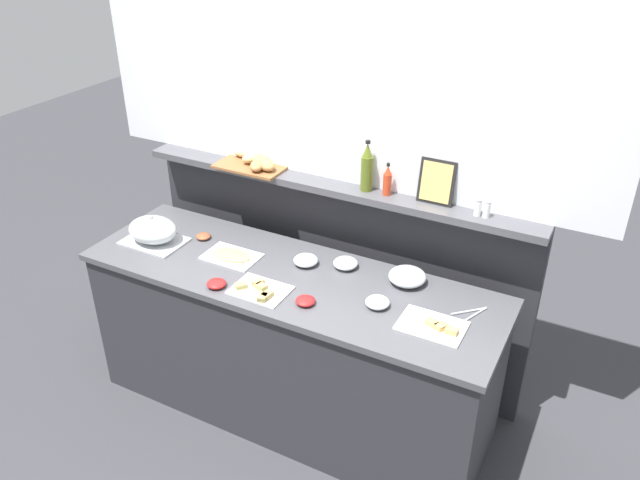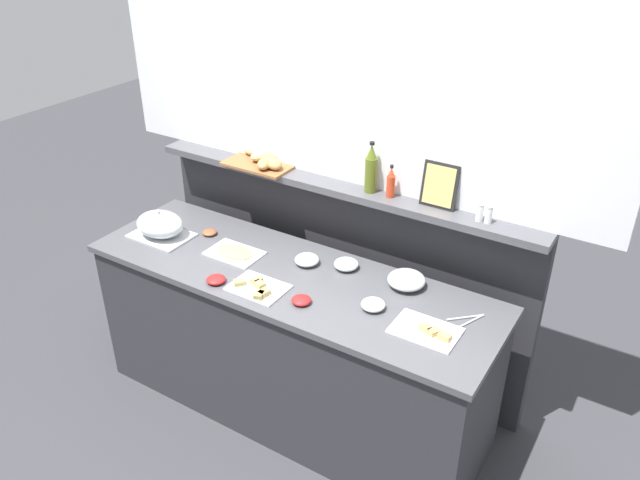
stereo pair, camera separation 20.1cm
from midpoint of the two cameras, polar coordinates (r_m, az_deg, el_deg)
ground_plane at (r=4.23m, az=3.53°, el=-9.85°), size 12.00×12.00×0.00m
buffet_counter at (r=3.54m, az=-1.00°, el=-9.35°), size 2.23×0.70×0.91m
back_ledge_unit at (r=3.79m, az=3.29°, el=-2.76°), size 2.33×0.22×1.25m
upper_wall_panel at (r=3.32m, az=4.14°, el=16.30°), size 2.93×0.08×1.35m
sandwich_platter_rear at (r=2.93m, az=11.55°, el=-7.99°), size 0.30×0.21×0.04m
sandwich_platter_side at (r=3.16m, az=-3.79°, el=-4.29°), size 0.28×0.21×0.04m
cold_cuts_platter at (r=3.46m, az=-5.99°, el=-1.16°), size 0.30×0.20×0.02m
serving_cloche at (r=3.67m, az=-12.59°, el=1.27°), size 0.34×0.24×0.17m
glass_bowl_large at (r=3.32m, az=4.10°, el=-2.23°), size 0.13×0.13×0.05m
glass_bowl_medium at (r=3.21m, az=9.52°, el=-3.62°), size 0.19×0.19×0.08m
glass_bowl_small at (r=3.35m, az=0.54°, el=-1.84°), size 0.13×0.13×0.05m
glass_bowl_extra at (r=3.03m, az=6.67°, el=-5.82°), size 0.12×0.12×0.05m
condiment_bowl_cream at (r=3.23m, az=-7.53°, el=-3.55°), size 0.10×0.10×0.03m
condiment_bowl_teal at (r=3.05m, az=0.21°, el=-5.43°), size 0.10×0.10×0.03m
condiment_bowl_red at (r=3.67m, az=-8.30°, el=0.66°), size 0.08×0.08×0.03m
serving_tongs at (r=3.05m, az=14.98°, el=-6.91°), size 0.14×0.18×0.01m
hot_sauce_bottle at (r=3.30m, az=8.10°, el=5.03°), size 0.04×0.04×0.18m
olive_oil_bottle at (r=3.33m, az=6.32°, el=6.24°), size 0.06×0.06×0.28m
salt_shaker at (r=3.16m, az=15.87°, el=2.34°), size 0.03×0.03×0.09m
pepper_shaker at (r=3.15m, az=16.62°, el=2.14°), size 0.03×0.03×0.09m
bread_basket at (r=3.68m, az=-3.52°, el=7.14°), size 0.40×0.26×0.08m
framed_picture at (r=3.23m, az=12.40°, el=4.74°), size 0.18×0.05×0.23m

